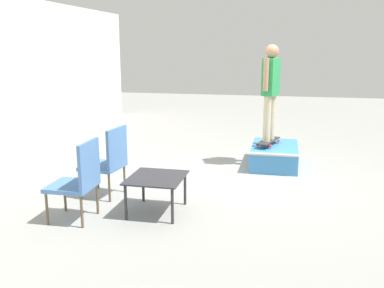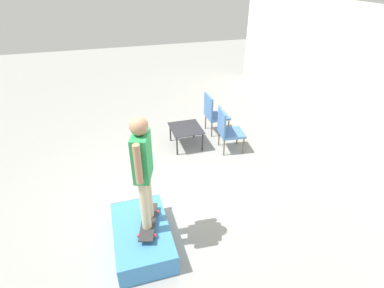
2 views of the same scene
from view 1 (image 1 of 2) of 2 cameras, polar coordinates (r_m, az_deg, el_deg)
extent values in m
plane|color=gray|center=(6.91, 6.28, -4.57)|extent=(24.00, 24.00, 0.00)
cube|color=#3D84C6|center=(7.75, 10.93, -1.48)|extent=(1.32, 0.80, 0.35)
cylinder|color=#B7B7BC|center=(7.07, 10.83, -1.41)|extent=(0.05, 0.80, 0.05)
cube|color=#2D2D2D|center=(7.69, 10.15, 0.44)|extent=(0.77, 0.40, 0.02)
cylinder|color=red|center=(7.95, 9.87, 0.59)|extent=(0.06, 0.04, 0.05)
cylinder|color=red|center=(7.88, 11.46, 0.42)|extent=(0.06, 0.04, 0.05)
cylinder|color=red|center=(7.52, 8.75, -0.07)|extent=(0.06, 0.04, 0.05)
cylinder|color=red|center=(7.45, 10.42, -0.26)|extent=(0.06, 0.04, 0.05)
cylinder|color=#C6B793|center=(7.51, 9.97, 3.31)|extent=(0.13, 0.13, 0.80)
cylinder|color=#C6B793|center=(7.71, 10.56, 3.54)|extent=(0.13, 0.13, 0.80)
cube|color=#28934C|center=(7.53, 10.49, 8.78)|extent=(0.42, 0.31, 0.63)
cylinder|color=#A87A5B|center=(7.30, 9.83, 9.06)|extent=(0.09, 0.09, 0.54)
cylinder|color=#A87A5B|center=(7.75, 11.13, 9.22)|extent=(0.09, 0.09, 0.54)
sphere|color=#A87A5B|center=(7.51, 10.62, 12.06)|extent=(0.23, 0.23, 0.23)
cube|color=#2D2D33|center=(5.40, -4.77, -4.48)|extent=(0.76, 0.68, 0.02)
cylinder|color=#2D2D33|center=(5.11, -2.64, -8.26)|extent=(0.04, 0.04, 0.45)
cylinder|color=#2D2D33|center=(5.70, -0.93, -5.95)|extent=(0.04, 0.04, 0.45)
cylinder|color=#2D2D33|center=(5.28, -8.83, -7.69)|extent=(0.04, 0.04, 0.45)
cylinder|color=#2D2D33|center=(5.86, -6.53, -5.52)|extent=(0.04, 0.04, 0.45)
cylinder|color=brown|center=(5.72, -16.58, -6.71)|extent=(0.03, 0.03, 0.40)
cylinder|color=brown|center=(5.36, -18.78, -8.19)|extent=(0.03, 0.03, 0.40)
cylinder|color=brown|center=(5.53, -12.52, -7.13)|extent=(0.03, 0.03, 0.40)
cylinder|color=brown|center=(5.16, -14.49, -8.73)|extent=(0.03, 0.03, 0.40)
cube|color=#4C7AB7|center=(5.37, -15.74, -5.43)|extent=(0.53, 0.53, 0.05)
cube|color=#4C7AB7|center=(5.18, -13.56, -2.56)|extent=(0.52, 0.05, 0.54)
cylinder|color=brown|center=(6.49, -12.45, -4.14)|extent=(0.03, 0.03, 0.40)
cylinder|color=brown|center=(6.13, -14.56, -5.25)|extent=(0.03, 0.03, 0.40)
cylinder|color=brown|center=(6.28, -8.99, -4.56)|extent=(0.03, 0.03, 0.40)
cylinder|color=brown|center=(5.91, -10.97, -5.75)|extent=(0.03, 0.03, 0.40)
cube|color=#4C7AB7|center=(6.13, -11.84, -2.92)|extent=(0.57, 0.57, 0.05)
cube|color=#4C7AB7|center=(5.95, -9.97, -0.41)|extent=(0.52, 0.10, 0.54)
camera|label=2|loc=(10.80, 13.27, 20.78)|focal=28.00mm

